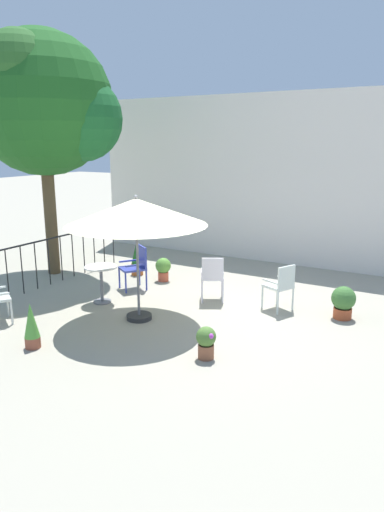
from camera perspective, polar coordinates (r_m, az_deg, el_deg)
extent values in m
plane|color=#9F9886|center=(8.46, -1.53, -7.14)|extent=(60.00, 60.00, 0.00)
cube|color=silver|center=(12.05, 9.73, 9.15)|extent=(10.06, 0.30, 4.17)
cube|color=black|center=(10.27, -17.93, 1.77)|extent=(0.03, 5.07, 0.03)
cylinder|color=black|center=(9.81, -21.57, -2.08)|extent=(0.02, 0.02, 1.00)
cylinder|color=black|center=(10.04, -19.98, -1.61)|extent=(0.02, 0.02, 1.00)
cylinder|color=black|center=(10.26, -18.46, -1.15)|extent=(0.02, 0.02, 1.00)
cylinder|color=black|center=(10.50, -17.01, -0.72)|extent=(0.02, 0.02, 1.00)
cylinder|color=black|center=(10.74, -15.62, -0.30)|extent=(0.02, 0.02, 1.00)
cylinder|color=black|center=(10.99, -14.29, 0.10)|extent=(0.02, 0.02, 1.00)
cylinder|color=black|center=(11.25, -13.03, 0.48)|extent=(0.02, 0.02, 1.00)
cylinder|color=black|center=(11.51, -11.82, 0.84)|extent=(0.02, 0.02, 1.00)
cylinder|color=black|center=(11.77, -10.67, 1.19)|extent=(0.02, 0.02, 1.00)
cylinder|color=black|center=(12.05, -9.56, 1.52)|extent=(0.02, 0.02, 1.00)
cylinder|color=brown|center=(11.25, -16.84, 4.73)|extent=(0.28, 0.28, 2.73)
sphere|color=#1D561D|center=(11.15, -17.75, 17.21)|extent=(3.09, 3.09, 3.09)
sphere|color=#195726|center=(10.82, -13.48, 15.96)|extent=(1.85, 1.85, 1.85)
sphere|color=#295314|center=(11.93, -18.23, 17.66)|extent=(1.70, 1.70, 1.70)
sphere|color=#295C24|center=(10.64, -20.30, 20.57)|extent=(1.54, 1.54, 1.54)
cylinder|color=#2D2D2D|center=(8.30, -6.45, -7.36)|extent=(0.44, 0.44, 0.08)
cylinder|color=slate|center=(7.99, -6.64, -0.56)|extent=(0.04, 0.04, 2.11)
cone|color=beige|center=(7.82, -6.81, 5.36)|extent=(2.39, 2.39, 0.44)
sphere|color=slate|center=(7.79, -6.86, 7.19)|extent=(0.06, 0.06, 0.06)
cylinder|color=white|center=(9.03, -11.04, -1.31)|extent=(0.62, 0.62, 0.02)
cylinder|color=slate|center=(9.13, -10.94, -3.49)|extent=(0.06, 0.06, 0.70)
cylinder|color=slate|center=(9.23, -10.85, -5.46)|extent=(0.34, 0.34, 0.03)
cube|color=white|center=(8.71, 10.42, -3.64)|extent=(0.57, 0.57, 0.04)
cube|color=white|center=(8.52, 11.42, -2.53)|extent=(0.21, 0.38, 0.40)
cube|color=white|center=(8.81, 11.33, -2.67)|extent=(0.37, 0.20, 0.03)
cube|color=white|center=(8.55, 9.55, -3.10)|extent=(0.37, 0.20, 0.03)
cylinder|color=white|center=(9.05, 10.32, -4.52)|extent=(0.04, 0.04, 0.42)
cylinder|color=white|center=(8.79, 8.54, -5.00)|extent=(0.04, 0.04, 0.42)
cylinder|color=white|center=(8.79, 12.16, -5.16)|extent=(0.04, 0.04, 0.42)
cylinder|color=white|center=(8.52, 10.39, -5.68)|extent=(0.04, 0.04, 0.42)
cube|color=#333FA0|center=(9.82, -7.26, -1.53)|extent=(0.64, 0.65, 0.04)
cube|color=#333FA0|center=(9.83, -6.08, -0.02)|extent=(0.38, 0.27, 0.44)
cube|color=#333FA0|center=(9.98, -7.67, -0.58)|extent=(0.28, 0.39, 0.03)
cube|color=#333FA0|center=(9.60, -6.87, -1.12)|extent=(0.28, 0.39, 0.03)
cylinder|color=#333FA0|center=(10.00, -8.83, -2.68)|extent=(0.04, 0.04, 0.43)
cylinder|color=#333FA0|center=(9.63, -8.06, -3.31)|extent=(0.04, 0.04, 0.43)
cylinder|color=#333FA0|center=(10.14, -6.41, -2.37)|extent=(0.04, 0.04, 0.43)
cylinder|color=#333FA0|center=(9.77, -5.57, -2.97)|extent=(0.04, 0.04, 0.43)
cube|color=white|center=(9.07, 2.48, -2.56)|extent=(0.59, 0.59, 0.04)
cube|color=white|center=(8.82, 2.53, -1.53)|extent=(0.38, 0.23, 0.41)
cube|color=white|center=(9.05, 3.73, -1.84)|extent=(0.22, 0.36, 0.03)
cube|color=white|center=(9.04, 1.25, -1.82)|extent=(0.22, 0.36, 0.03)
cylinder|color=white|center=(9.34, 3.66, -3.66)|extent=(0.04, 0.04, 0.45)
cylinder|color=white|center=(9.33, 1.22, -3.65)|extent=(0.04, 0.04, 0.45)
cylinder|color=white|center=(8.96, 3.77, -4.42)|extent=(0.04, 0.04, 0.45)
cylinder|color=white|center=(8.95, 1.22, -4.41)|extent=(0.04, 0.04, 0.45)
cylinder|color=silver|center=(8.52, -21.08, -6.46)|extent=(0.04, 0.04, 0.41)
cylinder|color=silver|center=(8.91, -21.50, -5.60)|extent=(0.04, 0.04, 0.41)
cylinder|color=brown|center=(6.82, 1.71, -11.52)|extent=(0.23, 0.23, 0.21)
cylinder|color=#382819|center=(6.78, 1.72, -10.80)|extent=(0.20, 0.20, 0.02)
sphere|color=#4C7430|center=(6.73, 1.73, -9.77)|extent=(0.29, 0.29, 0.29)
sphere|color=#B63FB6|center=(6.67, 1.98, -10.30)|extent=(0.08, 0.08, 0.08)
sphere|color=#B63FB6|center=(6.63, 2.28, -9.72)|extent=(0.08, 0.08, 0.08)
cylinder|color=#C05338|center=(10.42, -3.51, -2.49)|extent=(0.23, 0.23, 0.21)
cylinder|color=#382819|center=(10.40, -3.52, -2.00)|extent=(0.20, 0.20, 0.02)
sphere|color=#558D35|center=(10.36, -3.53, -1.17)|extent=(0.34, 0.34, 0.34)
cylinder|color=#AF5729|center=(10.95, -6.68, -1.59)|extent=(0.27, 0.27, 0.27)
cylinder|color=#382819|center=(10.92, -6.70, -0.97)|extent=(0.24, 0.24, 0.02)
cone|color=#216021|center=(10.85, -6.73, 0.40)|extent=(0.26, 0.26, 0.52)
cylinder|color=brown|center=(7.54, -18.80, -9.90)|extent=(0.23, 0.23, 0.17)
cylinder|color=#382819|center=(7.51, -18.84, -9.38)|extent=(0.20, 0.20, 0.02)
cone|color=#529D3A|center=(7.41, -19.01, -7.41)|extent=(0.23, 0.23, 0.53)
cylinder|color=#A74929|center=(8.67, 17.83, -6.62)|extent=(0.31, 0.31, 0.19)
cylinder|color=#382819|center=(8.64, 17.87, -6.08)|extent=(0.28, 0.28, 0.02)
sphere|color=#3C6D30|center=(8.58, 17.96, -4.90)|extent=(0.42, 0.42, 0.42)
sphere|color=#B344A8|center=(8.47, 18.35, -5.52)|extent=(0.09, 0.09, 0.09)
sphere|color=#B344A8|center=(8.44, 17.72, -4.49)|extent=(0.08, 0.08, 0.08)
sphere|color=#B344A8|center=(8.55, 17.08, -4.39)|extent=(0.11, 0.11, 0.11)
sphere|color=#B344A8|center=(8.74, 17.97, -4.94)|extent=(0.11, 0.11, 0.11)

